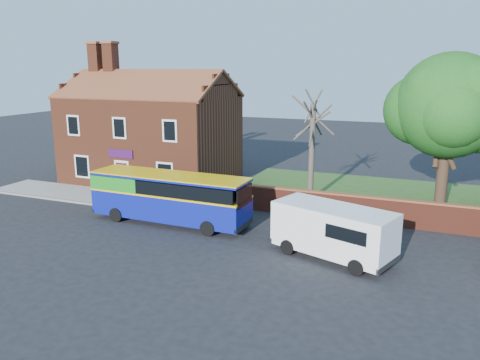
% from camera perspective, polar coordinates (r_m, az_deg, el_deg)
% --- Properties ---
extents(ground, '(120.00, 120.00, 0.00)m').
position_cam_1_polar(ground, '(24.78, -10.94, -7.19)').
color(ground, black).
rests_on(ground, ground).
extents(pavement, '(18.00, 3.50, 0.12)m').
position_cam_1_polar(pavement, '(33.13, -15.79, -2.05)').
color(pavement, gray).
rests_on(pavement, ground).
extents(kerb, '(18.00, 0.15, 0.14)m').
position_cam_1_polar(kerb, '(31.82, -17.70, -2.80)').
color(kerb, slate).
rests_on(kerb, ground).
extents(grass_strip, '(26.00, 12.00, 0.04)m').
position_cam_1_polar(grass_strip, '(33.48, 21.49, -2.40)').
color(grass_strip, '#426B28').
rests_on(grass_strip, ground).
extents(shop_building, '(12.30, 8.13, 10.50)m').
position_cam_1_polar(shop_building, '(37.06, -10.74, 5.14)').
color(shop_building, brown).
rests_on(shop_building, ground).
extents(boundary_wall, '(22.00, 0.38, 1.60)m').
position_cam_1_polar(boundary_wall, '(27.49, 21.41, -4.03)').
color(boundary_wall, maroon).
rests_on(boundary_wall, ground).
extents(bus, '(9.34, 2.60, 2.83)m').
position_cam_1_polar(bus, '(26.95, -9.09, -1.81)').
color(bus, navy).
rests_on(bus, ground).
extents(van_near, '(6.01, 3.95, 2.45)m').
position_cam_1_polar(van_near, '(22.13, 11.34, -5.97)').
color(van_near, white).
rests_on(van_near, ground).
extents(large_tree, '(7.88, 6.23, 9.61)m').
position_cam_1_polar(large_tree, '(30.64, 24.29, 7.91)').
color(large_tree, black).
rests_on(large_tree, ground).
extents(bare_tree, '(2.62, 3.12, 6.98)m').
position_cam_1_polar(bare_tree, '(30.86, 8.75, 3.89)').
color(bare_tree, '#4C4238').
rests_on(bare_tree, ground).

